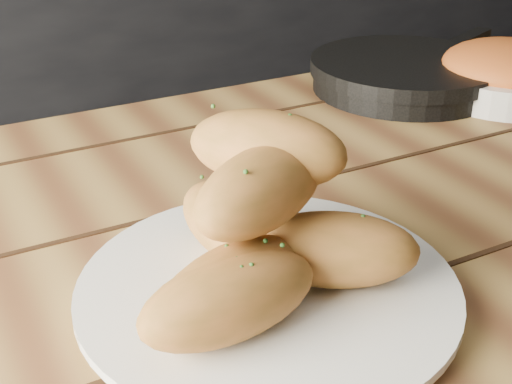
% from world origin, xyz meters
% --- Properties ---
extents(counter, '(2.80, 0.60, 0.90)m').
position_xyz_m(counter, '(0.00, 1.70, 0.45)').
color(counter, black).
rests_on(counter, ground).
extents(table, '(1.61, 0.85, 0.75)m').
position_xyz_m(table, '(-0.57, 0.14, 0.65)').
color(table, olive).
rests_on(table, ground).
extents(plate, '(0.31, 0.31, 0.02)m').
position_xyz_m(plate, '(-0.75, 0.07, 0.76)').
color(plate, white).
rests_on(plate, table).
extents(bread_rolls, '(0.25, 0.20, 0.13)m').
position_xyz_m(bread_rolls, '(-0.76, 0.07, 0.82)').
color(bread_rolls, '#AF6830').
rests_on(bread_rolls, plate).
extents(skillet, '(0.39, 0.27, 0.05)m').
position_xyz_m(skillet, '(-0.32, 0.43, 0.77)').
color(skillet, black).
rests_on(skillet, table).
extents(bowl, '(0.22, 0.22, 0.08)m').
position_xyz_m(bowl, '(-0.22, 0.34, 0.78)').
color(bowl, white).
rests_on(bowl, table).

